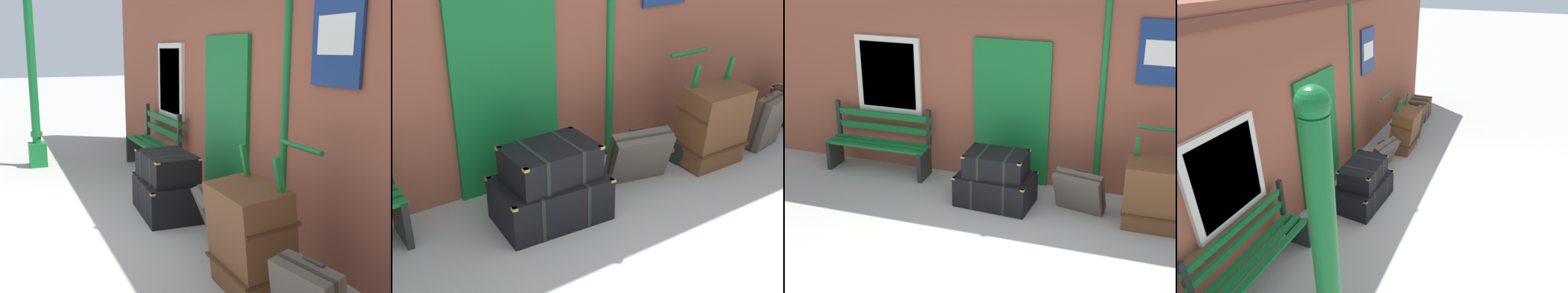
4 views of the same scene
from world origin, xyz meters
The scene contains 10 objects.
ground_plane centered at (0.00, 0.00, 0.00)m, with size 60.00×60.00×0.00m, color #A3A099.
brick_facade centered at (-0.02, 2.60, 1.60)m, with size 10.40×0.35×3.20m.
platform_bench centered at (-2.34, 2.16, 0.44)m, with size 1.60×0.43×1.01m.
steamer_trunk_base centered at (-0.34, 1.66, 0.21)m, with size 1.05×0.72×0.43m.
steamer_trunk_middle centered at (-0.33, 1.65, 0.58)m, with size 0.81×0.56×0.33m.
porters_trolley centered at (1.70, 1.79, 0.27)m, with size 0.71×0.62×1.19m.
large_brown_trunk centered at (1.70, 1.62, 0.46)m, with size 0.70×0.53×0.92m.
suitcase_olive centered at (2.54, 1.56, 0.32)m, with size 0.51×0.38×0.66m.
suitcase_caramel centered at (0.78, 1.75, 0.30)m, with size 0.70×0.52×0.59m.
corner_trunk centered at (3.55, 1.84, 0.24)m, with size 0.70×0.51×0.49m.
Camera 4 is at (-4.52, -0.30, 3.48)m, focal length 31.29 mm.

